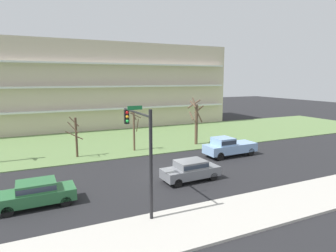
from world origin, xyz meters
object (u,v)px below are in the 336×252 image
Objects in this scene: tree_center at (134,130)px; pickup_blue_near_left at (228,146)px; sedan_gray_center_right at (191,169)px; traffic_signal_mast at (141,141)px; sedan_green_center_left at (37,192)px; tree_right at (196,120)px; tree_left at (76,136)px.

pickup_blue_near_left is (7.82, -5.84, -1.33)m from tree_center.
traffic_signal_mast is (-4.99, -3.04, 3.27)m from sedan_gray_center_right.
tree_center is 0.78× the size of pickup_blue_near_left.
tree_center is at bearing 73.47° from traffic_signal_mast.
traffic_signal_mast is at bearing -29.99° from sedan_green_center_left.
tree_center is at bearing 179.31° from tree_right.
traffic_signal_mast reaches higher than tree_center.
tree_right is 19.96m from sedan_green_center_left.
tree_right is (13.40, 0.06, 0.73)m from tree_left.
tree_left is at bearing -179.75° from tree_right.
sedan_green_center_left is 10.59m from sedan_gray_center_right.
tree_right reaches higher than sedan_green_center_left.
tree_left is 13.42m from tree_right.
sedan_gray_center_right is at bearing -122.10° from tree_right.
sedan_gray_center_right is at bearing -55.58° from tree_left.
traffic_signal_mast reaches higher than pickup_blue_near_left.
sedan_gray_center_right is at bearing -84.33° from tree_center.
sedan_green_center_left is (-3.62, -10.18, -1.28)m from tree_left.
tree_center is at bearing 1.43° from tree_left.
tree_left is 0.92× the size of sedan_gray_center_right.
tree_center is 7.47m from tree_right.
tree_right is 6.05m from pickup_blue_near_left.
pickup_blue_near_left is 8.15m from sedan_gray_center_right.
pickup_blue_near_left is at bearing -36.73° from tree_center.
tree_left is at bearing -24.38° from pickup_blue_near_left.
tree_left is 5.96m from tree_center.
pickup_blue_near_left reaches higher than sedan_gray_center_right.
tree_right is 0.91× the size of traffic_signal_mast.
pickup_blue_near_left is at bearing 12.95° from sedan_green_center_left.
tree_left is 0.74× the size of tree_right.
sedan_gray_center_right is at bearing -1.53° from sedan_green_center_left.
sedan_green_center_left is 0.99× the size of sedan_gray_center_right.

